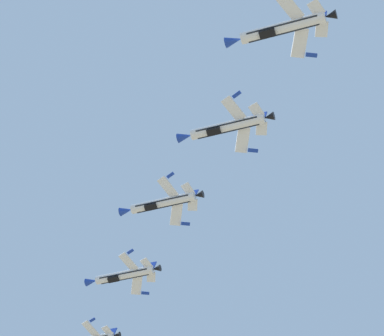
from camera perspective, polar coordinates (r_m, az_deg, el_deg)
name	(u,v)px	position (r m, az deg, el deg)	size (l,w,h in m)	color
fighter_jet_left_wing	(123,275)	(188.15, -4.15, -6.44)	(15.67, 9.19, 5.42)	white
fighter_jet_right_wing	(162,203)	(169.09, -1.83, -2.12)	(15.67, 8.87, 5.77)	white
fighter_jet_left_outer	(226,127)	(148.88, 2.06, 2.48)	(15.67, 9.04, 5.50)	white
fighter_jet_right_outer	(281,28)	(133.06, 5.37, 8.35)	(15.67, 9.24, 5.39)	white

